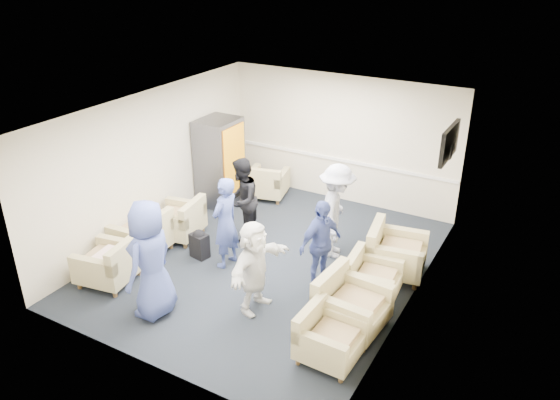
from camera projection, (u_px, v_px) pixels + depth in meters
The scene contains 25 objects.
floor at pixel (268, 261), 9.54m from camera, with size 6.00×6.00×0.00m, color black.
ceiling at pixel (267, 111), 8.39m from camera, with size 6.00×6.00×0.00m, color silver.
back_wall at pixel (341, 139), 11.33m from camera, with size 5.00×0.02×2.70m, color beige.
front_wall at pixel (141, 279), 6.60m from camera, with size 5.00×0.02×2.70m, color beige.
left_wall at pixel (151, 163), 10.08m from camera, with size 0.02×6.00×2.70m, color beige.
right_wall at pixel (416, 225), 7.85m from camera, with size 0.02×6.00×2.70m, color beige.
chair_rail at pixel (340, 160), 11.51m from camera, with size 4.98×0.04×0.06m, color white.
tv at pixel (449, 143), 9.00m from camera, with size 0.10×1.00×0.58m.
armchair_left_near at pixel (111, 264), 8.81m from camera, with size 0.96×0.96×0.67m.
armchair_left_mid at pixel (144, 237), 9.63m from camera, with size 0.91×0.91×0.69m.
armchair_left_far at pixel (180, 221), 10.18m from camera, with size 0.95×0.95×0.66m.
armchair_right_near at pixel (327, 339), 7.19m from camera, with size 0.79×0.79×0.61m.
armchair_right_midnear at pixel (348, 306), 7.75m from camera, with size 0.96×0.96×0.71m.
armchair_right_midfar at pixel (370, 280), 8.46m from camera, with size 0.83×0.83×0.61m.
armchair_right_far at pixel (393, 254), 9.05m from camera, with size 1.04×1.04×0.72m.
armchair_corner at pixel (266, 184), 11.80m from camera, with size 0.98×0.98×0.65m.
vending_machine at pixel (220, 162), 11.33m from camera, with size 0.75×0.87×1.84m.
backpack at pixel (199, 243), 9.55m from camera, with size 0.35×0.28×0.53m.
pillow at pixel (109, 256), 8.73m from camera, with size 0.43×0.32×0.12m, color white.
person_front_left at pixel (150, 260), 7.83m from camera, with size 0.89×0.58×1.83m, color #3F4E98.
person_mid_left at pixel (225, 223), 9.11m from camera, with size 0.59×0.39×1.61m, color #3F4E98.
person_back_left at pixel (242, 200), 9.95m from camera, with size 0.77×0.60×1.58m, color black.
person_back_right at pixel (336, 211), 9.39m from camera, with size 1.10×0.63×1.70m, color white.
person_mid_right at pixel (321, 244), 8.59m from camera, with size 0.87×0.36×1.48m, color #3F4E98.
person_front_right at pixel (255, 267), 8.01m from camera, with size 1.35×0.43×1.45m, color white.
Camera 1 is at (4.21, -7.02, 5.02)m, focal length 35.00 mm.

